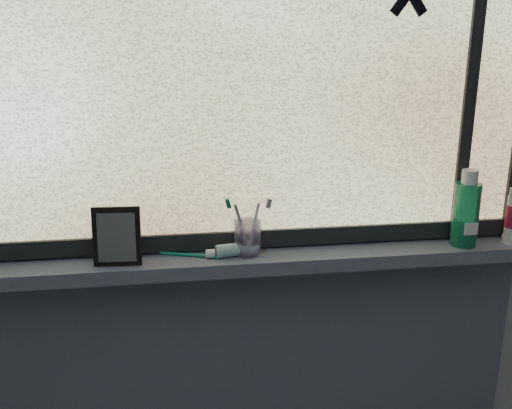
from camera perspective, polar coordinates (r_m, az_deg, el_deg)
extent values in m
cube|color=#9EA3A8|center=(1.61, 0.10, 3.68)|extent=(3.00, 0.01, 2.50)
cube|color=#53586E|center=(1.61, 0.48, -5.60)|extent=(1.62, 0.14, 0.04)
cube|color=#53586E|center=(1.92, 0.17, -19.17)|extent=(1.62, 0.02, 0.98)
cube|color=silver|center=(1.55, 0.23, 13.64)|extent=(1.50, 0.01, 1.00)
cube|color=black|center=(1.64, 0.24, -3.35)|extent=(1.60, 0.03, 0.05)
cube|color=black|center=(1.74, 20.79, 12.93)|extent=(0.03, 0.03, 1.00)
cube|color=black|center=(1.56, -13.74, -3.09)|extent=(0.13, 0.07, 0.16)
cylinder|color=#A88FBD|center=(1.59, -0.84, -3.33)|extent=(0.08, 0.08, 0.10)
cylinder|color=#1B8C5C|center=(1.74, 20.30, -0.34)|extent=(0.09, 0.09, 0.19)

